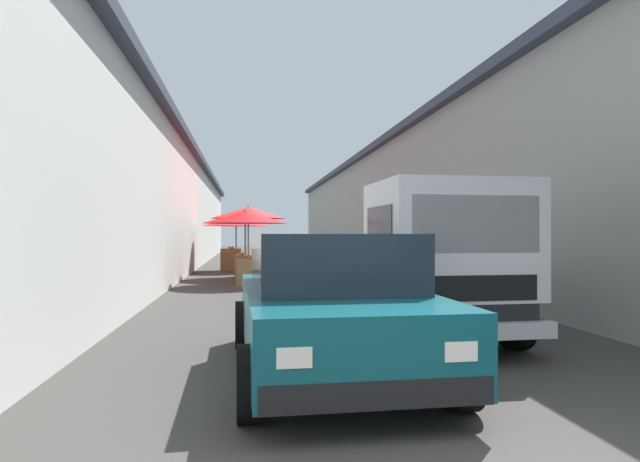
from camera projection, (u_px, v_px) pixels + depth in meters
The scene contains 11 objects.
ground at pixel (297, 282), 16.09m from camera, with size 90.00×90.00×0.00m, color #3D3A38.
building_left_whitewash at pixel (76, 207), 17.37m from camera, with size 49.80×7.50×4.58m.
building_right_concrete at pixel (484, 205), 19.28m from camera, with size 49.80×7.50×4.91m.
fruit_stall_far_left at pixel (246, 228), 15.10m from camera, with size 2.40×2.40×2.15m.
fruit_stall_near_left at pixel (248, 221), 17.53m from camera, with size 2.44×2.44×2.38m.
fruit_stall_mid_lane at pixel (235, 228), 20.62m from camera, with size 2.63×2.63×2.15m.
hatchback_car at pixel (329, 302), 5.61m from camera, with size 3.95×2.00×1.45m.
delivery_truck at pixel (428, 264), 7.23m from camera, with size 4.97×2.08×2.08m.
vendor_by_crates at pixel (400, 252), 13.83m from camera, with size 0.23×0.66×1.67m.
vendor_in_shade at pixel (411, 253), 14.10m from camera, with size 0.64×0.26×1.62m.
parked_scooter at pixel (343, 265), 17.08m from camera, with size 1.69×0.48×1.14m.
Camera 1 is at (-2.54, 1.51, 1.46)m, focal length 30.17 mm.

